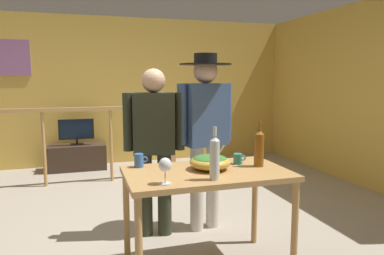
{
  "coord_description": "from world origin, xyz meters",
  "views": [
    {
      "loc": [
        -0.58,
        -3.48,
        1.48
      ],
      "look_at": [
        0.31,
        -0.61,
        1.07
      ],
      "focal_mm": 33.84,
      "sensor_mm": 36.0,
      "label": 1
    }
  ],
  "objects_px": {
    "person_standing_left": "(154,140)",
    "person_standing_right": "(205,125)",
    "framed_picture": "(7,57)",
    "stair_railing": "(89,132)",
    "wine_bottle_clear": "(215,157)",
    "salad_bowl": "(210,161)",
    "wine_bottle_amber": "(259,147)",
    "mug_blue": "(139,160)",
    "tv_console": "(78,157)",
    "wine_glass": "(165,166)",
    "serving_table": "(207,182)",
    "mug_teal": "(238,159)",
    "flat_screen_tv": "(76,130)"
  },
  "relations": [
    {
      "from": "tv_console",
      "to": "mug_blue",
      "type": "distance_m",
      "value": 3.39
    },
    {
      "from": "tv_console",
      "to": "person_standing_right",
      "type": "xyz_separation_m",
      "value": [
        1.21,
        -2.81,
        0.83
      ]
    },
    {
      "from": "flat_screen_tv",
      "to": "wine_glass",
      "type": "height_order",
      "value": "wine_glass"
    },
    {
      "from": "framed_picture",
      "to": "stair_railing",
      "type": "distance_m",
      "value": 1.94
    },
    {
      "from": "wine_bottle_amber",
      "to": "salad_bowl",
      "type": "bearing_deg",
      "value": 176.84
    },
    {
      "from": "person_standing_left",
      "to": "person_standing_right",
      "type": "xyz_separation_m",
      "value": [
        0.5,
        0.0,
        0.11
      ]
    },
    {
      "from": "framed_picture",
      "to": "stair_railing",
      "type": "bearing_deg",
      "value": -44.24
    },
    {
      "from": "wine_bottle_clear",
      "to": "mug_teal",
      "type": "xyz_separation_m",
      "value": [
        0.35,
        0.38,
        -0.11
      ]
    },
    {
      "from": "salad_bowl",
      "to": "person_standing_left",
      "type": "relative_size",
      "value": 0.2
    },
    {
      "from": "flat_screen_tv",
      "to": "wine_bottle_amber",
      "type": "xyz_separation_m",
      "value": [
        1.4,
        -3.51,
        0.28
      ]
    },
    {
      "from": "mug_blue",
      "to": "person_standing_left",
      "type": "xyz_separation_m",
      "value": [
        0.22,
        0.49,
        0.07
      ]
    },
    {
      "from": "wine_bottle_clear",
      "to": "person_standing_right",
      "type": "distance_m",
      "value": 1.03
    },
    {
      "from": "framed_picture",
      "to": "person_standing_left",
      "type": "relative_size",
      "value": 0.43
    },
    {
      "from": "wine_bottle_amber",
      "to": "mug_blue",
      "type": "xyz_separation_m",
      "value": [
        -0.91,
        0.25,
        -0.1
      ]
    },
    {
      "from": "stair_railing",
      "to": "salad_bowl",
      "type": "relative_size",
      "value": 11.75
    },
    {
      "from": "tv_console",
      "to": "wine_bottle_clear",
      "type": "bearing_deg",
      "value": -76.17
    },
    {
      "from": "stair_railing",
      "to": "wine_bottle_amber",
      "type": "xyz_separation_m",
      "value": [
        1.23,
        -2.7,
        0.21
      ]
    },
    {
      "from": "salad_bowl",
      "to": "person_standing_right",
      "type": "distance_m",
      "value": 0.77
    },
    {
      "from": "stair_railing",
      "to": "salad_bowl",
      "type": "xyz_separation_m",
      "value": [
        0.83,
        -2.68,
        0.12
      ]
    },
    {
      "from": "tv_console",
      "to": "wine_bottle_clear",
      "type": "xyz_separation_m",
      "value": [
        0.93,
        -3.8,
        0.74
      ]
    },
    {
      "from": "flat_screen_tv",
      "to": "wine_glass",
      "type": "xyz_separation_m",
      "value": [
        0.59,
        -3.77,
        0.25
      ]
    },
    {
      "from": "framed_picture",
      "to": "serving_table",
      "type": "relative_size",
      "value": 0.55
    },
    {
      "from": "tv_console",
      "to": "wine_glass",
      "type": "relative_size",
      "value": 5.11
    },
    {
      "from": "salad_bowl",
      "to": "flat_screen_tv",
      "type": "bearing_deg",
      "value": 106.03
    },
    {
      "from": "wine_glass",
      "to": "person_standing_right",
      "type": "relative_size",
      "value": 0.1
    },
    {
      "from": "mug_blue",
      "to": "person_standing_right",
      "type": "xyz_separation_m",
      "value": [
        0.72,
        0.49,
        0.19
      ]
    },
    {
      "from": "mug_blue",
      "to": "mug_teal",
      "type": "height_order",
      "value": "mug_blue"
    },
    {
      "from": "stair_railing",
      "to": "person_standing_right",
      "type": "xyz_separation_m",
      "value": [
        1.04,
        -1.97,
        0.3
      ]
    },
    {
      "from": "stair_railing",
      "to": "flat_screen_tv",
      "type": "distance_m",
      "value": 0.83
    },
    {
      "from": "tv_console",
      "to": "mug_blue",
      "type": "relative_size",
      "value": 8.29
    },
    {
      "from": "framed_picture",
      "to": "serving_table",
      "type": "bearing_deg",
      "value": -63.12
    },
    {
      "from": "mug_teal",
      "to": "wine_bottle_amber",
      "type": "bearing_deg",
      "value": -44.74
    },
    {
      "from": "salad_bowl",
      "to": "wine_bottle_clear",
      "type": "xyz_separation_m",
      "value": [
        -0.07,
        -0.28,
        0.1
      ]
    },
    {
      "from": "wine_bottle_amber",
      "to": "person_standing_right",
      "type": "relative_size",
      "value": 0.21
    },
    {
      "from": "wine_glass",
      "to": "mug_blue",
      "type": "bearing_deg",
      "value": 100.44
    },
    {
      "from": "flat_screen_tv",
      "to": "person_standing_left",
      "type": "xyz_separation_m",
      "value": [
        0.72,
        -2.77,
        0.26
      ]
    },
    {
      "from": "framed_picture",
      "to": "mug_teal",
      "type": "height_order",
      "value": "framed_picture"
    },
    {
      "from": "wine_glass",
      "to": "person_standing_left",
      "type": "height_order",
      "value": "person_standing_left"
    },
    {
      "from": "tv_console",
      "to": "mug_teal",
      "type": "relative_size",
      "value": 8.45
    },
    {
      "from": "flat_screen_tv",
      "to": "salad_bowl",
      "type": "relative_size",
      "value": 1.74
    },
    {
      "from": "wine_bottle_clear",
      "to": "mug_blue",
      "type": "distance_m",
      "value": 0.68
    },
    {
      "from": "framed_picture",
      "to": "wine_bottle_clear",
      "type": "distance_m",
      "value": 4.6
    },
    {
      "from": "salad_bowl",
      "to": "wine_bottle_clear",
      "type": "height_order",
      "value": "wine_bottle_clear"
    },
    {
      "from": "framed_picture",
      "to": "stair_railing",
      "type": "height_order",
      "value": "framed_picture"
    },
    {
      "from": "tv_console",
      "to": "person_standing_right",
      "type": "relative_size",
      "value": 0.53
    },
    {
      "from": "framed_picture",
      "to": "wine_glass",
      "type": "height_order",
      "value": "framed_picture"
    },
    {
      "from": "wine_bottle_amber",
      "to": "mug_teal",
      "type": "bearing_deg",
      "value": 135.26
    },
    {
      "from": "serving_table",
      "to": "person_standing_left",
      "type": "xyz_separation_m",
      "value": [
        -0.25,
        0.75,
        0.22
      ]
    },
    {
      "from": "wine_bottle_amber",
      "to": "person_standing_right",
      "type": "distance_m",
      "value": 0.77
    },
    {
      "from": "framed_picture",
      "to": "mug_teal",
      "type": "relative_size",
      "value": 6.29
    }
  ]
}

